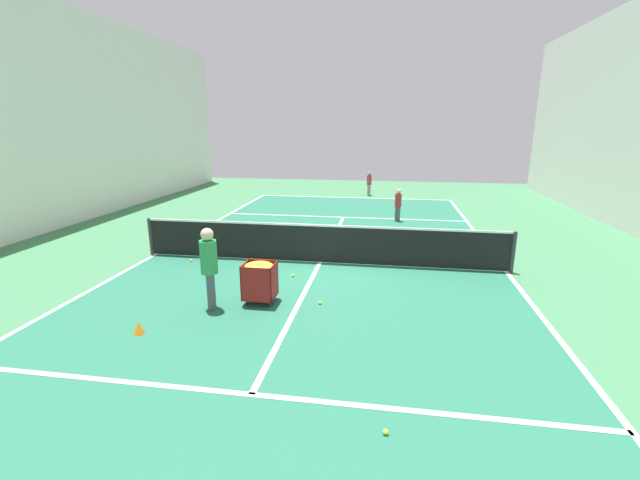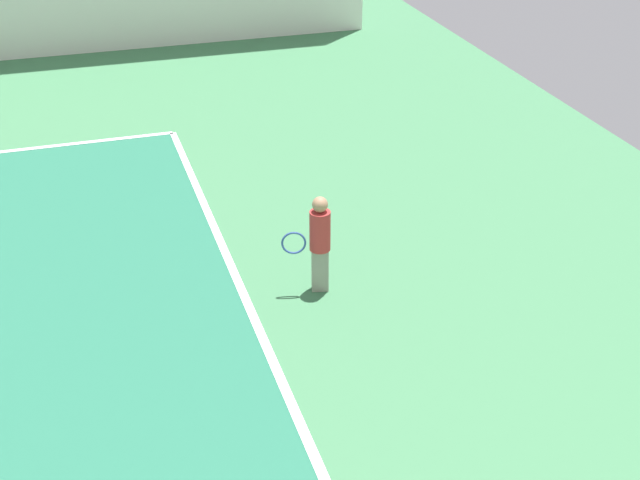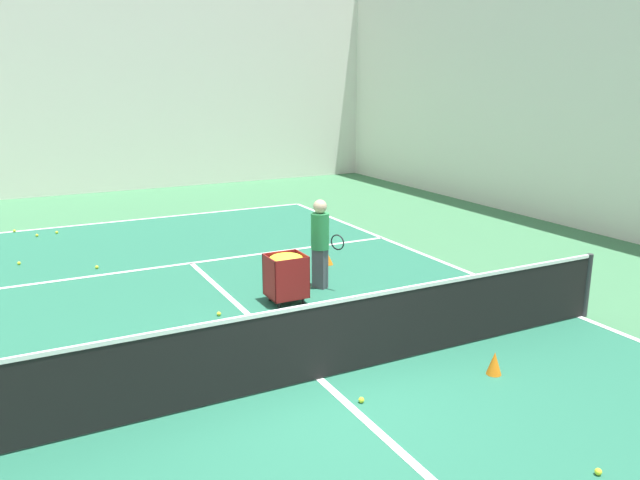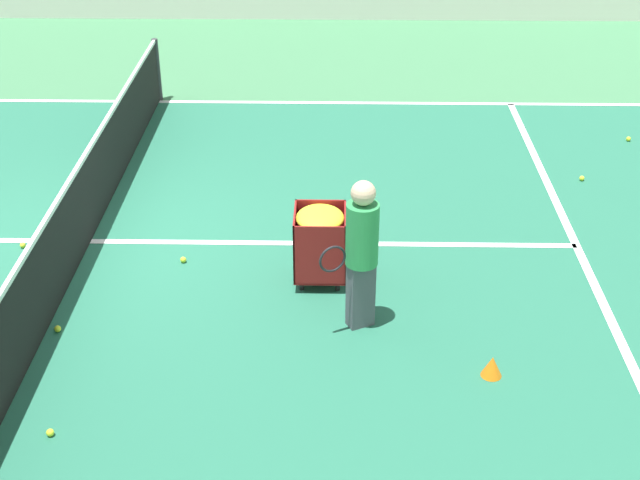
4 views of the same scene
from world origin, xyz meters
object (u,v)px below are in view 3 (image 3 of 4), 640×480
Objects in this scene: tennis_net at (319,340)px; training_cone_0 at (328,259)px; coach_at_net at (320,238)px; training_cone_1 at (494,363)px; ball_cart at (286,268)px.

tennis_net is 5.04m from training_cone_0.
coach_at_net reaches higher than tennis_net.
coach_at_net is at bearing -123.68° from training_cone_0.
training_cone_1 is (-0.42, -5.28, 0.04)m from training_cone_0.
training_cone_0 is 0.70× the size of training_cone_1.
training_cone_1 is at bearing -20.94° from coach_at_net.
ball_cart is 2.39m from training_cone_0.
training_cone_1 is (0.39, -4.06, -0.77)m from coach_at_net.
ball_cart reaches higher than training_cone_1.
training_cone_1 is (1.25, -3.64, -0.45)m from ball_cart.
coach_at_net is 1.91× the size of ball_cart.
training_cone_0 is (1.67, 1.64, -0.49)m from ball_cart.
coach_at_net is 1.01m from ball_cart.
coach_at_net is 1.68m from training_cone_0.
tennis_net is at bearing -105.92° from ball_cart.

